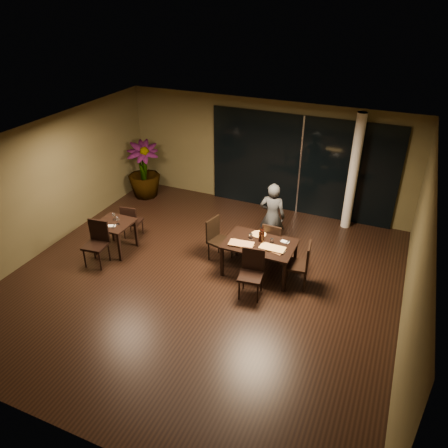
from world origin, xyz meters
The scene contains 33 objects.
ground centered at (0.00, 0.00, 0.00)m, with size 8.00×8.00×0.00m, color black.
wall_back centered at (0.00, 4.05, 1.50)m, with size 8.00×0.10×3.00m, color brown.
wall_front centered at (0.00, -4.05, 1.50)m, with size 8.00×0.10×3.00m, color brown.
wall_left centered at (-4.05, 0.00, 1.50)m, with size 0.10×8.00×3.00m, color brown.
wall_right centered at (4.05, 0.00, 1.50)m, with size 0.10×8.00×3.00m, color brown.
ceiling centered at (0.00, 0.00, 3.02)m, with size 8.00×8.00×0.04m, color silver.
window_panel centered at (1.00, 3.96, 1.35)m, with size 5.00×0.06×2.70m, color black.
column centered at (2.40, 3.65, 1.50)m, with size 0.24×0.24×3.00m, color white.
main_table centered at (1.00, 0.80, 0.68)m, with size 1.50×1.00×0.75m.
side_table centered at (-2.40, 0.30, 0.62)m, with size 0.80×0.80×0.75m.
chair_main_far centered at (1.12, 1.37, 0.53)m, with size 0.45×0.45×0.95m.
chair_main_near centered at (1.10, 0.04, 0.56)m, with size 0.52×0.52×1.00m.
chair_main_left centered at (-0.07, 0.95, 0.56)m, with size 0.56×0.56×1.00m.
chair_main_right centered at (1.95, 0.70, 0.57)m, with size 0.53×0.53×1.02m.
chair_side_far centered at (-2.39, 0.93, 0.50)m, with size 0.47×0.47×0.89m.
chair_side_near centered at (-2.46, -0.27, 0.58)m, with size 0.53×0.53×1.03m.
diner centered at (0.91, 1.91, 0.83)m, with size 0.56×0.38×1.66m, color #2A2C2F.
potted_plant centered at (-3.40, 3.14, 0.83)m, with size 0.90×0.90×1.65m, color #1F4517.
pizza_board_left centered at (0.66, 0.58, 0.76)m, with size 0.53×0.26×0.01m, color #3F2714.
pizza_board_right centered at (1.32, 0.68, 0.76)m, with size 0.53×0.27×0.01m, color #4B2C18.
oblong_pizza_left centered at (0.66, 0.58, 0.77)m, with size 0.51×0.24×0.02m, color #680D09, non-canonical shape.
oblong_pizza_right centered at (1.32, 0.68, 0.77)m, with size 0.51×0.25×0.02m, color maroon, non-canonical shape.
round_pizza centered at (0.86, 1.12, 0.76)m, with size 0.32×0.32×0.01m, color #A93112.
bottle_a centered at (0.98, 0.87, 0.90)m, with size 0.07×0.07×0.30m, color black, non-canonical shape.
bottle_b centered at (1.05, 0.80, 0.89)m, with size 0.06×0.06×0.28m, color black, non-canonical shape.
bottle_c centered at (1.01, 0.94, 0.92)m, with size 0.08×0.08×0.34m, color black, non-canonical shape.
tumbler_left centered at (0.74, 0.92, 0.80)m, with size 0.08×0.08×0.10m, color white.
tumbler_right centered at (1.22, 0.93, 0.79)m, with size 0.07×0.07×0.09m, color white.
napkin_near centered at (1.50, 0.66, 0.76)m, with size 0.18×0.10×0.01m, color white.
napkin_far centered at (1.48, 1.05, 0.76)m, with size 0.18×0.10×0.01m, color white.
wine_glass_a centered at (-2.47, 0.42, 0.84)m, with size 0.08×0.08×0.18m, color white, non-canonical shape.
wine_glass_b centered at (-2.28, 0.28, 0.84)m, with size 0.08×0.08×0.18m, color white, non-canonical shape.
side_napkin centered at (-2.35, 0.14, 0.76)m, with size 0.18×0.11×0.01m, color white.
Camera 1 is at (3.44, -6.77, 5.67)m, focal length 35.00 mm.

